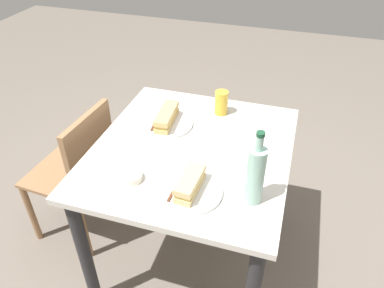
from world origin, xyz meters
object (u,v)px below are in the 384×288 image
plate_far (190,191)px  water_bottle (255,175)px  plate_near (167,124)px  beer_glass (221,103)px  baguette_sandwich_far (190,184)px  olive_bowl (131,177)px  dining_table (192,168)px  chair_far (80,169)px  knife_far (175,188)px  baguette_sandwich_near (167,117)px  knife_near (155,122)px

plate_far → water_bottle: (0.03, -0.24, 0.12)m
plate_near → beer_glass: beer_glass is taller
baguette_sandwich_far → water_bottle: water_bottle is taller
olive_bowl → dining_table: bearing=-31.4°
beer_glass → olive_bowl: 0.66m
chair_far → olive_bowl: (-0.28, -0.47, 0.30)m
dining_table → chair_far: (-0.01, 0.64, -0.16)m
chair_far → beer_glass: bearing=-64.0°
knife_far → baguette_sandwich_near: bearing=24.4°
dining_table → baguette_sandwich_far: (-0.29, -0.08, 0.18)m
dining_table → plate_far: size_ratio=3.77×
water_bottle → beer_glass: (0.59, 0.27, -0.07)m
plate_far → knife_far: size_ratio=1.43×
plate_near → olive_bowl: bearing=-179.8°
chair_far → beer_glass: 0.85m
chair_far → knife_near: bearing=-72.2°
water_bottle → olive_bowl: 0.51m
dining_table → chair_far: chair_far is taller
plate_near → water_bottle: (-0.39, -0.50, 0.12)m
beer_glass → olive_bowl: size_ratio=1.36×
knife_far → dining_table: bearing=4.3°
plate_far → baguette_sandwich_far: baguette_sandwich_far is taller
beer_glass → chair_far: bearing=116.0°
baguette_sandwich_near → water_bottle: bearing=-128.5°
dining_table → olive_bowl: (-0.28, 0.17, 0.14)m
beer_glass → knife_near: bearing=125.8°
dining_table → baguette_sandwich_far: baguette_sandwich_far is taller
water_bottle → olive_bowl: (-0.03, 0.49, -0.11)m
plate_far → chair_far: bearing=68.7°
plate_near → knife_near: (-0.02, 0.06, 0.01)m
knife_far → water_bottle: size_ratio=0.57×
baguette_sandwich_near → water_bottle: water_bottle is taller
knife_far → beer_glass: beer_glass is taller
knife_near → olive_bowl: size_ratio=1.94×
dining_table → water_bottle: size_ratio=3.07×
knife_near → water_bottle: (-0.38, -0.55, 0.11)m
chair_far → knife_near: chair_far is taller
chair_far → knife_near: (0.13, -0.41, 0.31)m
baguette_sandwich_far → knife_far: (-0.01, 0.06, -0.03)m
knife_near → chair_far: bearing=107.8°
dining_table → beer_glass: size_ratio=7.69×
chair_far → baguette_sandwich_far: size_ratio=4.45×
plate_near → baguette_sandwich_far: 0.50m
dining_table → baguette_sandwich_near: baguette_sandwich_near is taller
plate_far → olive_bowl: (0.00, 0.25, 0.01)m
baguette_sandwich_near → plate_far: 0.50m
plate_far → plate_near: bearing=30.9°
baguette_sandwich_near → beer_glass: size_ratio=1.79×
baguette_sandwich_near → knife_far: size_ratio=1.25×
baguette_sandwich_near → beer_glass: bearing=-50.3°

